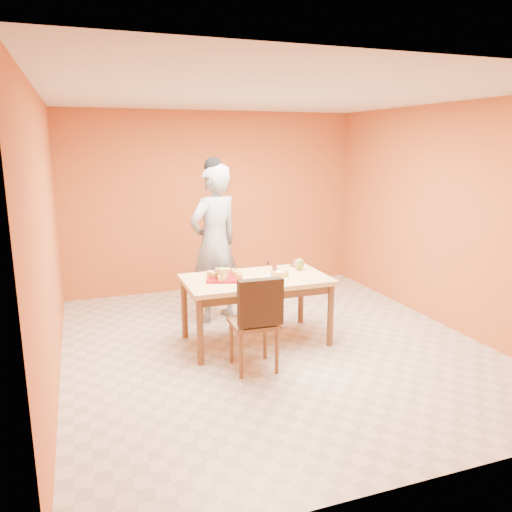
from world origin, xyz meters
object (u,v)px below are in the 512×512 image
object	(u,v)px
dining_table	(256,286)
person	(215,244)
sponge_cake	(280,274)
egg_ornament	(299,264)
magenta_glass	(296,264)
dining_chair	(254,321)
checker_tin	(294,265)
red_dinner_plate	(230,274)
pastry_platter	(225,278)

from	to	relation	value
dining_table	person	size ratio (longest dim) A/B	0.81
sponge_cake	egg_ornament	bearing A→B (deg)	31.97
egg_ornament	person	bearing A→B (deg)	140.45
person	egg_ornament	size ratio (longest dim) A/B	13.90
sponge_cake	magenta_glass	size ratio (longest dim) A/B	2.24
dining_table	magenta_glass	bearing A→B (deg)	24.09
dining_chair	checker_tin	size ratio (longest dim) A/B	10.79
dining_chair	sponge_cake	world-z (taller)	dining_chair
dining_chair	dining_table	bearing A→B (deg)	71.36
dining_chair	sponge_cake	xyz separation A→B (m)	(0.51, 0.60, 0.28)
red_dinner_plate	sponge_cake	size ratio (longest dim) A/B	1.29
red_dinner_plate	magenta_glass	distance (m)	0.86
red_dinner_plate	person	bearing A→B (deg)	89.41
dining_chair	red_dinner_plate	distance (m)	0.93
pastry_platter	red_dinner_plate	distance (m)	0.20
magenta_glass	red_dinner_plate	bearing A→B (deg)	-176.53
dining_table	person	bearing A→B (deg)	104.57
person	checker_tin	xyz separation A→B (m)	(0.84, -0.57, -0.22)
dining_chair	person	size ratio (longest dim) A/B	0.50
egg_ornament	checker_tin	distance (m)	0.19
dining_table	red_dinner_plate	xyz separation A→B (m)	(-0.24, 0.22, 0.10)
red_dinner_plate	magenta_glass	world-z (taller)	magenta_glass
red_dinner_plate	checker_tin	world-z (taller)	checker_tin
red_dinner_plate	magenta_glass	size ratio (longest dim) A/B	2.90
person	pastry_platter	world-z (taller)	person
dining_table	sponge_cake	bearing A→B (deg)	-15.42
red_dinner_plate	checker_tin	distance (m)	0.85
dining_table	red_dinner_plate	distance (m)	0.34
dining_chair	egg_ornament	bearing A→B (deg)	45.91
red_dinner_plate	magenta_glass	xyz separation A→B (m)	(0.85, 0.05, 0.04)
pastry_platter	magenta_glass	xyz separation A→B (m)	(0.96, 0.22, 0.03)
sponge_cake	checker_tin	size ratio (longest dim) A/B	2.20
egg_ornament	dining_chair	bearing A→B (deg)	-133.52
person	sponge_cake	distance (m)	1.10
dining_table	dining_chair	xyz separation A→B (m)	(-0.26, -0.67, -0.15)
dining_chair	egg_ornament	size ratio (longest dim) A/B	6.94
dining_table	magenta_glass	size ratio (longest dim) A/B	17.73
red_dinner_plate	sponge_cake	world-z (taller)	sponge_cake
person	magenta_glass	bearing A→B (deg)	119.74
magenta_glass	checker_tin	xyz separation A→B (m)	(-0.00, 0.05, -0.03)
dining_table	person	xyz separation A→B (m)	(-0.23, 0.90, 0.33)
person	red_dinner_plate	world-z (taller)	person
pastry_platter	egg_ornament	world-z (taller)	egg_ornament
sponge_cake	egg_ornament	xyz separation A→B (m)	(0.34, 0.21, 0.04)
person	sponge_cake	size ratio (longest dim) A/B	9.81
dining_table	person	world-z (taller)	person
pastry_platter	red_dinner_plate	bearing A→B (deg)	57.13
red_dinner_plate	egg_ornament	size ratio (longest dim) A/B	1.83
dining_chair	red_dinner_plate	xyz separation A→B (m)	(0.02, 0.89, 0.25)
person	pastry_platter	size ratio (longest dim) A/B	5.13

